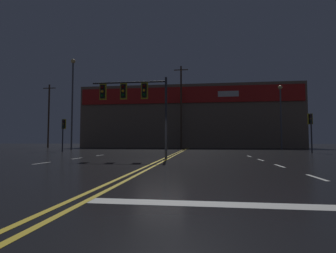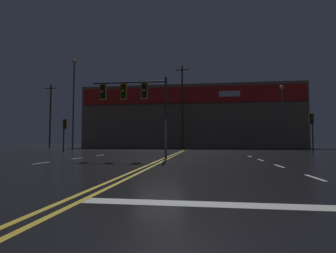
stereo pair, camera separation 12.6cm
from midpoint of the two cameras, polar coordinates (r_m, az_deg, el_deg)
ground_plane at (r=13.68m, az=-2.02°, el=-7.62°), size 200.00×200.00×0.00m
road_markings at (r=11.67m, az=2.02°, el=-8.35°), size 16.12×60.00×0.01m
traffic_signal_median at (r=16.18m, az=-7.92°, el=6.64°), size 4.66×0.36×4.90m
traffic_signal_corner_northeast at (r=27.30m, az=28.51°, el=0.51°), size 0.42×0.36×3.60m
traffic_signal_corner_northwest at (r=28.29m, az=-21.93°, el=-0.26°), size 0.42×0.36×3.28m
streetlight_near_left at (r=35.54m, az=-20.18°, el=6.87°), size 0.56×0.56×11.54m
streetlight_far_left at (r=38.48m, az=23.24°, el=3.77°), size 0.56×0.56×8.62m
building_backdrop at (r=46.77m, az=4.60°, el=1.79°), size 36.15×10.23×10.27m
utility_pole_row at (r=41.08m, az=2.18°, el=3.33°), size 48.37×0.26×12.92m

